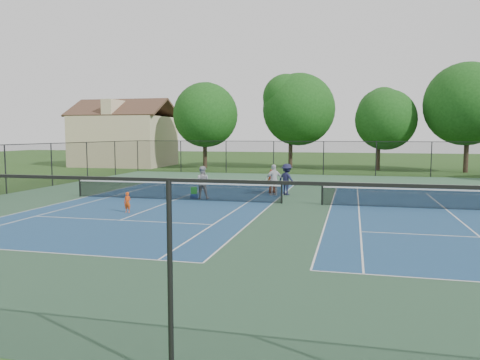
% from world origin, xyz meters
% --- Properties ---
extents(ground, '(140.00, 140.00, 0.00)m').
position_xyz_m(ground, '(0.00, 0.00, 0.00)').
color(ground, '#234716').
rests_on(ground, ground).
extents(court_pad, '(36.00, 36.00, 0.01)m').
position_xyz_m(court_pad, '(0.00, 0.00, 0.00)').
color(court_pad, '#305639').
rests_on(court_pad, ground).
extents(tennis_court_left, '(12.00, 23.83, 1.07)m').
position_xyz_m(tennis_court_left, '(-7.00, 0.00, 0.10)').
color(tennis_court_left, navy).
rests_on(tennis_court_left, ground).
extents(tennis_court_right, '(12.00, 23.83, 1.07)m').
position_xyz_m(tennis_court_right, '(7.00, 0.00, 0.10)').
color(tennis_court_right, navy).
rests_on(tennis_court_right, ground).
extents(perimeter_fence, '(36.08, 36.08, 3.02)m').
position_xyz_m(perimeter_fence, '(0.00, 0.00, 1.60)').
color(perimeter_fence, black).
rests_on(perimeter_fence, ground).
extents(tree_back_a, '(6.80, 6.80, 9.15)m').
position_xyz_m(tree_back_a, '(-13.00, 24.00, 6.04)').
color(tree_back_a, '#2D2116').
rests_on(tree_back_a, ground).
extents(tree_back_b, '(7.60, 7.60, 10.03)m').
position_xyz_m(tree_back_b, '(-4.00, 26.00, 6.60)').
color(tree_back_b, '#2D2116').
rests_on(tree_back_b, ground).
extents(tree_back_c, '(6.00, 6.00, 8.40)m').
position_xyz_m(tree_back_c, '(5.00, 25.00, 5.48)').
color(tree_back_c, '#2D2116').
rests_on(tree_back_c, ground).
extents(tree_back_d, '(7.80, 7.80, 10.37)m').
position_xyz_m(tree_back_d, '(13.00, 24.00, 6.82)').
color(tree_back_d, '#2D2116').
rests_on(tree_back_d, ground).
extents(clapboard_house, '(10.80, 8.10, 7.65)m').
position_xyz_m(clapboard_house, '(-23.00, 25.00, 3.09)').
color(clapboard_house, tan).
rests_on(clapboard_house, ground).
extents(child_player, '(0.38, 0.27, 0.96)m').
position_xyz_m(child_player, '(-7.61, -4.50, 0.48)').
color(child_player, '#FF4F10').
rests_on(child_player, ground).
extents(instructor, '(1.00, 0.84, 1.85)m').
position_xyz_m(instructor, '(-5.71, 0.80, 0.93)').
color(instructor, gray).
rests_on(instructor, ground).
extents(bystander_a, '(1.16, 0.99, 1.86)m').
position_xyz_m(bystander_a, '(-1.98, 3.13, 0.93)').
color(bystander_a, silver).
rests_on(bystander_a, ground).
extents(bystander_b, '(1.40, 1.21, 1.89)m').
position_xyz_m(bystander_b, '(-1.28, 3.54, 0.94)').
color(bystander_b, '#171834').
rests_on(bystander_b, ground).
extents(bystander_c, '(0.88, 0.80, 1.50)m').
position_xyz_m(bystander_c, '(-2.24, 4.20, 0.75)').
color(bystander_c, maroon).
rests_on(bystander_c, ground).
extents(ball_crate, '(0.49, 0.41, 0.28)m').
position_xyz_m(ball_crate, '(-6.15, 0.69, 0.14)').
color(ball_crate, navy).
rests_on(ball_crate, ground).
extents(ball_hopper, '(0.40, 0.36, 0.38)m').
position_xyz_m(ball_hopper, '(-6.15, 0.69, 0.47)').
color(ball_hopper, green).
rests_on(ball_hopper, ball_crate).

